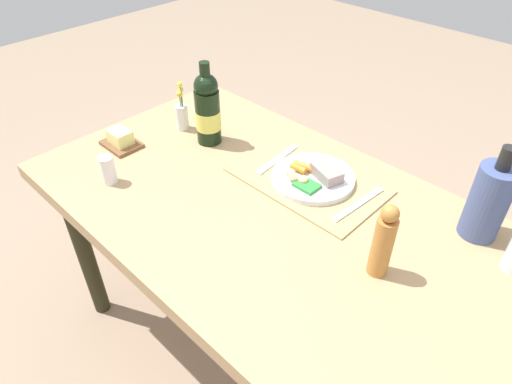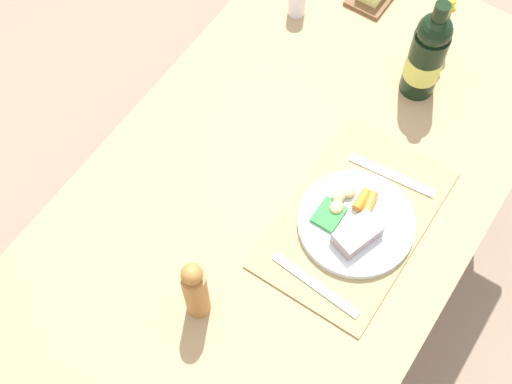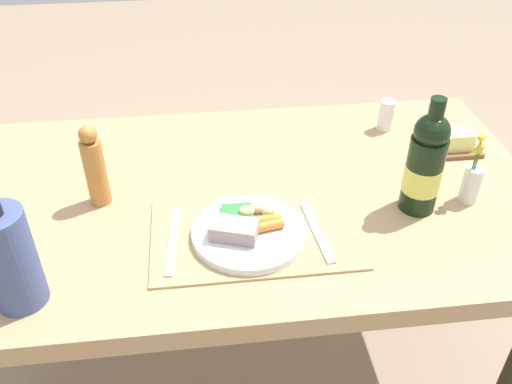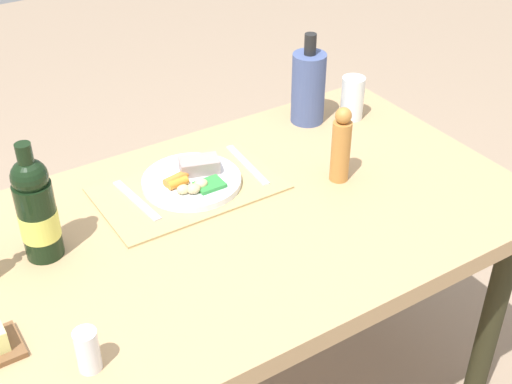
{
  "view_description": "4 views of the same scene",
  "coord_description": "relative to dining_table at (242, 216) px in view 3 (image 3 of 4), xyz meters",
  "views": [
    {
      "loc": [
        -0.65,
        0.74,
        1.58
      ],
      "look_at": [
        0.01,
        0.07,
        0.83
      ],
      "focal_mm": 31.85,
      "sensor_mm": 36.0,
      "label": 1
    },
    {
      "loc": [
        -0.66,
        -0.36,
        2.14
      ],
      "look_at": [
        -0.09,
        0.02,
        0.83
      ],
      "focal_mm": 49.69,
      "sensor_mm": 36.0,
      "label": 2
    },
    {
      "loc": [
        -0.1,
        -1.08,
        1.54
      ],
      "look_at": [
        0.02,
        -0.09,
        0.8
      ],
      "focal_mm": 38.41,
      "sensor_mm": 36.0,
      "label": 3
    },
    {
      "loc": [
        0.66,
        1.17,
        1.74
      ],
      "look_at": [
        -0.06,
        0.04,
        0.82
      ],
      "focal_mm": 49.08,
      "sensor_mm": 36.0,
      "label": 4
    }
  ],
  "objects": [
    {
      "name": "butter_dish",
      "position": [
        0.6,
        0.12,
        0.1
      ],
      "size": [
        0.13,
        0.1,
        0.06
      ],
      "color": "brown",
      "rests_on": "dining_table"
    },
    {
      "name": "salt_shaker",
      "position": [
        0.44,
        0.26,
        0.12
      ],
      "size": [
        0.04,
        0.04,
        0.09
      ],
      "primitive_type": "cylinder",
      "color": "white",
      "rests_on": "dining_table"
    },
    {
      "name": "ground_plane",
      "position": [
        0.0,
        0.0,
        -0.66
      ],
      "size": [
        8.0,
        8.0,
        0.0
      ],
      "primitive_type": "plane",
      "color": "gray"
    },
    {
      "name": "knife",
      "position": [
        0.15,
        -0.18,
        0.09
      ],
      "size": [
        0.04,
        0.21,
        0.0
      ],
      "primitive_type": "cube",
      "rotation": [
        0.0,
        0.0,
        0.09
      ],
      "color": "silver",
      "rests_on": "placemat"
    },
    {
      "name": "cooler_bottle",
      "position": [
        -0.46,
        -0.3,
        0.19
      ],
      "size": [
        0.1,
        0.1,
        0.27
      ],
      "color": "#425284",
      "rests_on": "dining_table"
    },
    {
      "name": "dinner_plate",
      "position": [
        -0.0,
        -0.17,
        0.1
      ],
      "size": [
        0.25,
        0.25,
        0.05
      ],
      "color": "silver",
      "rests_on": "placemat"
    },
    {
      "name": "flower_vase",
      "position": [
        0.54,
        -0.1,
        0.14
      ],
      "size": [
        0.04,
        0.04,
        0.18
      ],
      "color": "silver",
      "rests_on": "dining_table"
    },
    {
      "name": "pepper_mill",
      "position": [
        -0.34,
        -0.0,
        0.18
      ],
      "size": [
        0.05,
        0.05,
        0.21
      ],
      "color": "#B67836",
      "rests_on": "dining_table"
    },
    {
      "name": "placemat",
      "position": [
        0.01,
        -0.17,
        0.08
      ],
      "size": [
        0.46,
        0.28,
        0.01
      ],
      "primitive_type": "cube",
      "color": "tan",
      "rests_on": "dining_table"
    },
    {
      "name": "fork",
      "position": [
        -0.17,
        -0.17,
        0.09
      ],
      "size": [
        0.03,
        0.22,
        0.0
      ],
      "primitive_type": "cube",
      "rotation": [
        0.0,
        0.0,
        -0.08
      ],
      "color": "silver",
      "rests_on": "placemat"
    },
    {
      "name": "wine_bottle",
      "position": [
        0.41,
        -0.11,
        0.2
      ],
      "size": [
        0.09,
        0.09,
        0.28
      ],
      "color": "black",
      "rests_on": "dining_table"
    },
    {
      "name": "dining_table",
      "position": [
        0.0,
        0.0,
        0.0
      ],
      "size": [
        1.49,
        0.84,
        0.74
      ],
      "color": "tan",
      "rests_on": "ground_plane"
    }
  ]
}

